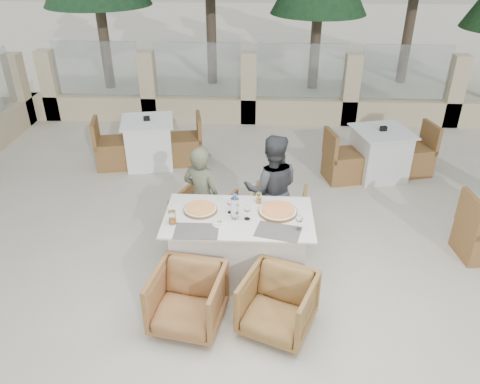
{
  "coord_description": "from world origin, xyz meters",
  "views": [
    {
      "loc": [
        0.27,
        -4.24,
        3.47
      ],
      "look_at": [
        0.05,
        0.29,
        0.9
      ],
      "focal_mm": 35.0,
      "sensor_mm": 36.0,
      "label": 1
    }
  ],
  "objects_px": {
    "dining_table": "(239,245)",
    "armchair_far_right": "(279,213)",
    "beer_glass_right": "(259,198)",
    "olive_dish": "(220,223)",
    "wine_glass_centre": "(231,205)",
    "bg_table_b": "(379,154)",
    "wine_glass_near": "(247,212)",
    "beer_glass_left": "(172,217)",
    "armchair_near_left": "(188,299)",
    "armchair_near_right": "(278,304)",
    "pizza_left": "(200,209)",
    "pizza_right": "(278,211)",
    "armchair_far_left": "(205,214)",
    "diner_right": "(272,190)",
    "water_bottle": "(235,207)",
    "wine_glass_corner": "(299,222)",
    "diner_left": "(202,197)",
    "bg_table_a": "(149,142)"
  },
  "relations": [
    {
      "from": "wine_glass_near",
      "to": "armchair_far_left",
      "type": "bearing_deg",
      "value": 124.5
    },
    {
      "from": "dining_table",
      "to": "wine_glass_near",
      "type": "height_order",
      "value": "wine_glass_near"
    },
    {
      "from": "wine_glass_centre",
      "to": "armchair_far_right",
      "type": "height_order",
      "value": "wine_glass_centre"
    },
    {
      "from": "pizza_right",
      "to": "beer_glass_right",
      "type": "xyz_separation_m",
      "value": [
        -0.21,
        0.2,
        0.03
      ]
    },
    {
      "from": "pizza_left",
      "to": "armchair_far_right",
      "type": "distance_m",
      "value": 1.25
    },
    {
      "from": "pizza_left",
      "to": "beer_glass_left",
      "type": "distance_m",
      "value": 0.37
    },
    {
      "from": "olive_dish",
      "to": "armchair_far_left",
      "type": "height_order",
      "value": "olive_dish"
    },
    {
      "from": "armchair_far_left",
      "to": "bg_table_a",
      "type": "bearing_deg",
      "value": -37.22
    },
    {
      "from": "armchair_far_right",
      "to": "pizza_right",
      "type": "bearing_deg",
      "value": 92.47
    },
    {
      "from": "wine_glass_corner",
      "to": "armchair_near_left",
      "type": "bearing_deg",
      "value": -151.48
    },
    {
      "from": "olive_dish",
      "to": "beer_glass_left",
      "type": "bearing_deg",
      "value": -179.39
    },
    {
      "from": "diner_left",
      "to": "bg_table_b",
      "type": "relative_size",
      "value": 0.8
    },
    {
      "from": "armchair_near_right",
      "to": "bg_table_b",
      "type": "relative_size",
      "value": 0.41
    },
    {
      "from": "wine_glass_near",
      "to": "beer_glass_left",
      "type": "bearing_deg",
      "value": -171.0
    },
    {
      "from": "pizza_left",
      "to": "pizza_right",
      "type": "bearing_deg",
      "value": 0.22
    },
    {
      "from": "wine_glass_corner",
      "to": "armchair_far_left",
      "type": "relative_size",
      "value": 0.28
    },
    {
      "from": "beer_glass_right",
      "to": "olive_dish",
      "type": "xyz_separation_m",
      "value": [
        -0.4,
        -0.46,
        -0.04
      ]
    },
    {
      "from": "diner_right",
      "to": "wine_glass_centre",
      "type": "bearing_deg",
      "value": 52.78
    },
    {
      "from": "diner_right",
      "to": "dining_table",
      "type": "bearing_deg",
      "value": 61.09
    },
    {
      "from": "armchair_far_left",
      "to": "armchair_near_left",
      "type": "height_order",
      "value": "armchair_near_left"
    },
    {
      "from": "pizza_left",
      "to": "pizza_right",
      "type": "height_order",
      "value": "pizza_right"
    },
    {
      "from": "pizza_right",
      "to": "armchair_far_left",
      "type": "distance_m",
      "value": 1.22
    },
    {
      "from": "olive_dish",
      "to": "armchair_near_right",
      "type": "distance_m",
      "value": 1.02
    },
    {
      "from": "olive_dish",
      "to": "bg_table_b",
      "type": "distance_m",
      "value": 3.55
    },
    {
      "from": "bg_table_b",
      "to": "armchair_near_left",
      "type": "bearing_deg",
      "value": -141.26
    },
    {
      "from": "dining_table",
      "to": "beer_glass_left",
      "type": "height_order",
      "value": "beer_glass_left"
    },
    {
      "from": "pizza_left",
      "to": "armchair_near_right",
      "type": "distance_m",
      "value": 1.34
    },
    {
      "from": "wine_glass_corner",
      "to": "beer_glass_left",
      "type": "height_order",
      "value": "wine_glass_corner"
    },
    {
      "from": "wine_glass_near",
      "to": "wine_glass_corner",
      "type": "distance_m",
      "value": 0.56
    },
    {
      "from": "pizza_left",
      "to": "olive_dish",
      "type": "relative_size",
      "value": 3.35
    },
    {
      "from": "dining_table",
      "to": "bg_table_a",
      "type": "height_order",
      "value": "same"
    },
    {
      "from": "beer_glass_right",
      "to": "pizza_right",
      "type": "bearing_deg",
      "value": -44.22
    },
    {
      "from": "dining_table",
      "to": "diner_right",
      "type": "relative_size",
      "value": 1.13
    },
    {
      "from": "beer_glass_right",
      "to": "armchair_near_right",
      "type": "distance_m",
      "value": 1.26
    },
    {
      "from": "wine_glass_centre",
      "to": "bg_table_b",
      "type": "height_order",
      "value": "wine_glass_centre"
    },
    {
      "from": "pizza_right",
      "to": "wine_glass_near",
      "type": "distance_m",
      "value": 0.36
    },
    {
      "from": "armchair_far_right",
      "to": "diner_left",
      "type": "xyz_separation_m",
      "value": [
        -0.94,
        -0.22,
        0.35
      ]
    },
    {
      "from": "wine_glass_centre",
      "to": "beer_glass_right",
      "type": "height_order",
      "value": "wine_glass_centre"
    },
    {
      "from": "wine_glass_near",
      "to": "water_bottle",
      "type": "bearing_deg",
      "value": 174.58
    },
    {
      "from": "wine_glass_centre",
      "to": "wine_glass_near",
      "type": "bearing_deg",
      "value": -34.19
    },
    {
      "from": "pizza_right",
      "to": "armchair_near_right",
      "type": "xyz_separation_m",
      "value": [
        -0.0,
        -0.92,
        -0.49
      ]
    },
    {
      "from": "beer_glass_right",
      "to": "bg_table_a",
      "type": "relative_size",
      "value": 0.08
    },
    {
      "from": "bg_table_b",
      "to": "water_bottle",
      "type": "bearing_deg",
      "value": -143.55
    },
    {
      "from": "dining_table",
      "to": "water_bottle",
      "type": "relative_size",
      "value": 5.54
    },
    {
      "from": "dining_table",
      "to": "beer_glass_right",
      "type": "bearing_deg",
      "value": 54.46
    },
    {
      "from": "armchair_far_left",
      "to": "diner_right",
      "type": "distance_m",
      "value": 0.93
    },
    {
      "from": "dining_table",
      "to": "wine_glass_corner",
      "type": "distance_m",
      "value": 0.82
    },
    {
      "from": "pizza_right",
      "to": "armchair_near_left",
      "type": "relative_size",
      "value": 0.62
    },
    {
      "from": "water_bottle",
      "to": "diner_right",
      "type": "distance_m",
      "value": 0.88
    },
    {
      "from": "dining_table",
      "to": "armchair_far_right",
      "type": "bearing_deg",
      "value": 59.88
    }
  ]
}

